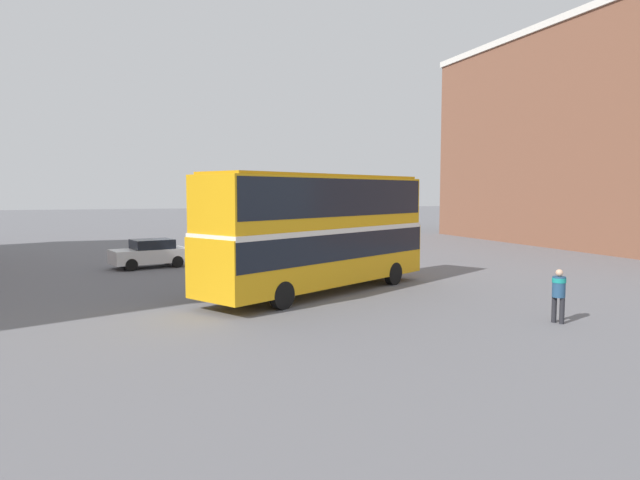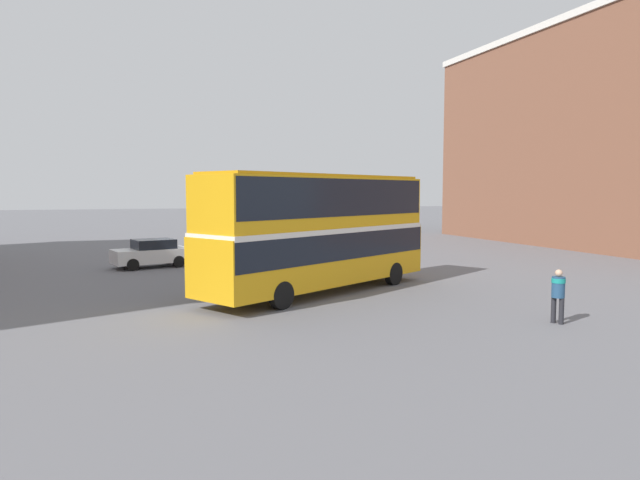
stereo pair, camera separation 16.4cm
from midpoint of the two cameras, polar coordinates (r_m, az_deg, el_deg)
ground_plane at (r=22.85m, az=-3.96°, el=-5.34°), size 240.00×240.00×0.00m
building_row_right at (r=46.24m, az=27.94°, el=9.35°), size 9.66×33.42×16.22m
double_decker_bus at (r=22.64m, az=-0.21°, el=1.43°), size 10.92×7.75×4.71m
pedestrian_foreground at (r=18.96m, az=22.54°, el=-4.66°), size 0.53×0.53×1.67m
parked_car_kerb_near at (r=31.77m, az=-16.76°, el=-1.27°), size 4.25×2.79×1.50m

